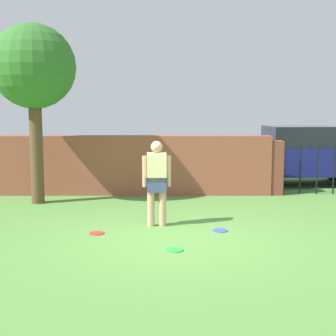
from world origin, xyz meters
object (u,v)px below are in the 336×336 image
tree (36,69)px  frisbee_green (177,250)px  person (159,179)px  frisbee_red (99,233)px  car (303,155)px  frisbee_blue (222,231)px

tree → frisbee_green: tree is taller
person → frisbee_red: size_ratio=6.00×
car → frisbee_green: bearing=-124.3°
frisbee_blue → frisbee_red: bearing=-175.3°
tree → car: 7.82m
frisbee_red → frisbee_green: same height
person → frisbee_red: person is taller
car → frisbee_blue: bearing=-123.1°
frisbee_blue → tree: bearing=147.6°
frisbee_red → car: bearing=46.6°
tree → frisbee_red: (1.80, -2.74, -3.11)m
car → tree: bearing=-162.6°
person → frisbee_red: (-1.06, -0.56, -0.89)m
tree → car: size_ratio=0.96×
car → person: bearing=-133.9°
person → frisbee_green: bearing=98.0°
frisbee_green → frisbee_red: bearing=144.3°
car → frisbee_green: 7.54m
frisbee_blue → person: bearing=162.0°
person → frisbee_blue: size_ratio=6.00×
person → frisbee_blue: (1.17, -0.38, -0.89)m
frisbee_blue → frisbee_red: same height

